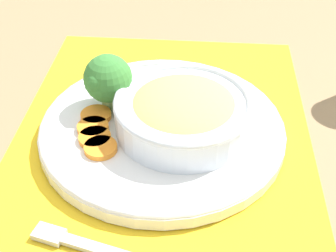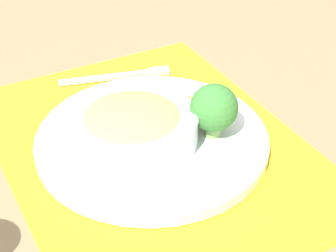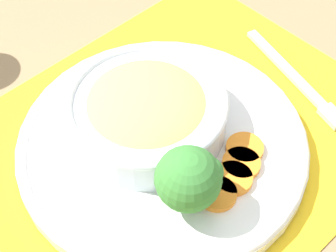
% 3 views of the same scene
% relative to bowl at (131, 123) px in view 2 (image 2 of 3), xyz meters
% --- Properties ---
extents(ground_plane, '(4.00, 4.00, 0.00)m').
position_rel_bowl_xyz_m(ground_plane, '(0.00, 0.03, -0.05)').
color(ground_plane, '#8C704C').
extents(placemat, '(0.55, 0.43, 0.00)m').
position_rel_bowl_xyz_m(placemat, '(0.00, 0.03, -0.04)').
color(placemat, yellow).
rests_on(placemat, ground_plane).
extents(plate, '(0.32, 0.32, 0.02)m').
position_rel_bowl_xyz_m(plate, '(0.00, 0.03, -0.03)').
color(plate, white).
rests_on(plate, placemat).
extents(bowl, '(0.18, 0.18, 0.05)m').
position_rel_bowl_xyz_m(bowl, '(0.00, 0.00, 0.00)').
color(bowl, silver).
rests_on(bowl, plate).
extents(broccoli_floret, '(0.06, 0.06, 0.08)m').
position_rel_bowl_xyz_m(broccoli_floret, '(0.03, 0.11, 0.02)').
color(broccoli_floret, '#84AD5B').
rests_on(broccoli_floret, plate).
extents(carrot_slice_near, '(0.04, 0.04, 0.01)m').
position_rel_bowl_xyz_m(carrot_slice_near, '(-0.00, 0.12, -0.02)').
color(carrot_slice_near, orange).
rests_on(carrot_slice_near, plate).
extents(carrot_slice_middle, '(0.04, 0.04, 0.01)m').
position_rel_bowl_xyz_m(carrot_slice_middle, '(-0.02, 0.11, -0.02)').
color(carrot_slice_middle, orange).
rests_on(carrot_slice_middle, plate).
extents(carrot_slice_far, '(0.04, 0.04, 0.01)m').
position_rel_bowl_xyz_m(carrot_slice_far, '(-0.04, 0.10, -0.02)').
color(carrot_slice_far, orange).
rests_on(carrot_slice_far, plate).
extents(carrot_slice_extra, '(0.04, 0.04, 0.01)m').
position_rel_bowl_xyz_m(carrot_slice_extra, '(-0.06, 0.09, -0.02)').
color(carrot_slice_extra, orange).
rests_on(carrot_slice_extra, plate).
extents(fork, '(0.05, 0.18, 0.01)m').
position_rel_bowl_xyz_m(fork, '(-0.19, 0.06, -0.04)').
color(fork, '#B7B7BC').
rests_on(fork, placemat).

